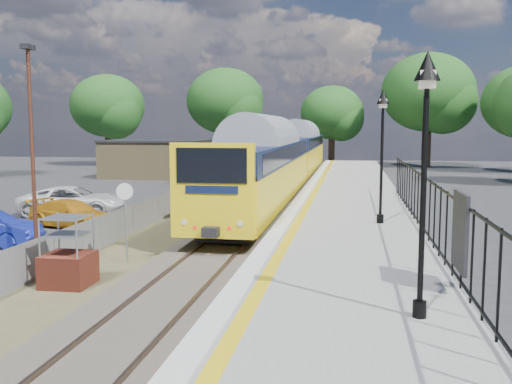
% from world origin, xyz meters
% --- Properties ---
extents(ground, '(120.00, 120.00, 0.00)m').
position_xyz_m(ground, '(0.00, 0.00, 0.00)').
color(ground, '#2D2D30').
rests_on(ground, ground).
extents(track_bed, '(5.90, 80.00, 0.29)m').
position_xyz_m(track_bed, '(-0.47, 9.67, 0.09)').
color(track_bed, '#473F38').
rests_on(track_bed, ground).
extents(platform, '(5.00, 70.00, 0.90)m').
position_xyz_m(platform, '(4.20, 8.00, 0.45)').
color(platform, gray).
rests_on(platform, ground).
extents(platform_edge, '(0.90, 70.00, 0.01)m').
position_xyz_m(platform_edge, '(2.14, 8.00, 0.90)').
color(platform_edge, silver).
rests_on(platform_edge, platform).
extents(victorian_lamp_south, '(0.44, 0.44, 4.60)m').
position_xyz_m(victorian_lamp_south, '(5.50, -4.00, 4.30)').
color(victorian_lamp_south, black).
rests_on(victorian_lamp_south, platform).
extents(victorian_lamp_north, '(0.44, 0.44, 4.60)m').
position_xyz_m(victorian_lamp_north, '(5.30, 6.00, 4.30)').
color(victorian_lamp_north, black).
rests_on(victorian_lamp_north, platform).
extents(palisade_fence, '(0.12, 26.00, 2.00)m').
position_xyz_m(palisade_fence, '(6.55, 2.24, 1.84)').
color(palisade_fence, black).
rests_on(palisade_fence, platform).
extents(wire_fence, '(0.06, 52.00, 1.20)m').
position_xyz_m(wire_fence, '(-4.20, 12.00, 0.60)').
color(wire_fence, '#999EA3').
rests_on(wire_fence, ground).
extents(outbuilding, '(10.80, 10.10, 3.12)m').
position_xyz_m(outbuilding, '(-10.91, 31.21, 1.52)').
color(outbuilding, '#948053').
rests_on(outbuilding, ground).
extents(tree_line, '(56.80, 43.80, 11.88)m').
position_xyz_m(tree_line, '(1.40, 42.00, 6.61)').
color(tree_line, '#332319').
rests_on(tree_line, ground).
extents(train, '(2.82, 40.83, 3.51)m').
position_xyz_m(train, '(0.00, 23.57, 2.34)').
color(train, yellow).
rests_on(train, ground).
extents(brick_plinth, '(1.22, 1.22, 1.93)m').
position_xyz_m(brick_plinth, '(-3.04, -0.38, 0.93)').
color(brick_plinth, maroon).
rests_on(brick_plinth, ground).
extents(speed_sign, '(0.50, 0.17, 2.54)m').
position_xyz_m(speed_sign, '(-2.50, 2.24, 1.70)').
color(speed_sign, '#999EA3').
rests_on(speed_sign, ground).
extents(carpark_lamp, '(0.25, 0.50, 6.74)m').
position_xyz_m(carpark_lamp, '(-5.58, 2.37, 3.86)').
color(carpark_lamp, '#4F271A').
rests_on(carpark_lamp, ground).
extents(car_yellow, '(4.26, 2.73, 1.15)m').
position_xyz_m(car_yellow, '(-7.37, 8.14, 0.57)').
color(car_yellow, orange).
rests_on(car_yellow, ground).
extents(car_white, '(5.32, 3.14, 1.39)m').
position_xyz_m(car_white, '(-8.92, 11.31, 0.69)').
color(car_white, silver).
rests_on(car_white, ground).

